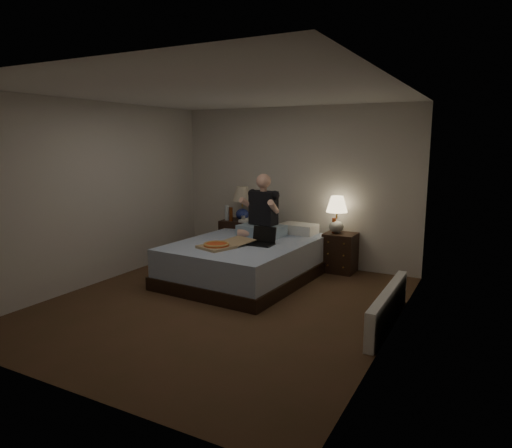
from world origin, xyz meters
The scene contains 19 objects.
floor centered at (0.00, 0.00, 0.00)m, with size 4.00×4.50×0.00m, color brown.
ceiling centered at (0.00, 0.00, 2.50)m, with size 4.00×4.50×0.00m, color white.
wall_back centered at (0.00, 2.25, 1.25)m, with size 4.00×2.50×0.00m, color silver.
wall_front centered at (0.00, -2.25, 1.25)m, with size 4.00×2.50×0.00m, color silver.
wall_left centered at (-2.00, 0.00, 1.25)m, with size 4.50×2.50×0.00m, color silver.
wall_right centered at (2.00, 0.00, 1.25)m, with size 4.50×2.50×0.00m, color silver.
bed centered at (-0.24, 1.06, 0.28)m, with size 1.67×2.22×0.56m, color #5778AE.
nightstand_left centered at (-0.93, 2.00, 0.33)m, with size 0.51×0.46×0.66m, color black.
nightstand_right centered at (0.84, 2.05, 0.30)m, with size 0.46×0.41×0.59m, color black.
lamp_left centered at (-0.87, 2.05, 0.94)m, with size 0.32×0.32×0.56m, color navy, non-canonical shape.
lamp_right centered at (0.76, 2.05, 0.87)m, with size 0.32×0.32×0.56m, color #96978F, non-canonical shape.
water_bottle centered at (-1.08, 1.90, 0.79)m, with size 0.07×0.07×0.25m, color silver.
soda_can centered at (-0.76, 1.89, 0.71)m, with size 0.07×0.07×0.10m, color beige.
beer_bottle_left centered at (-0.98, 1.86, 0.78)m, with size 0.06×0.06×0.23m, color #5A270C.
beer_bottle_right centered at (0.73, 2.02, 0.71)m, with size 0.06×0.06×0.23m, color #60250D.
person centered at (-0.23, 1.50, 1.02)m, with size 0.66×0.52×0.93m, color black, non-canonical shape.
laptop centered at (0.06, 0.93, 0.68)m, with size 0.34×0.28×0.24m, color black, non-canonical shape.
pizza_box centered at (-0.38, 0.49, 0.60)m, with size 0.40×0.76×0.08m, color tan, non-canonical shape.
radiator centered at (1.93, 0.29, 0.20)m, with size 0.10×1.60×0.40m, color white.
Camera 1 is at (2.86, -4.49, 1.95)m, focal length 32.00 mm.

